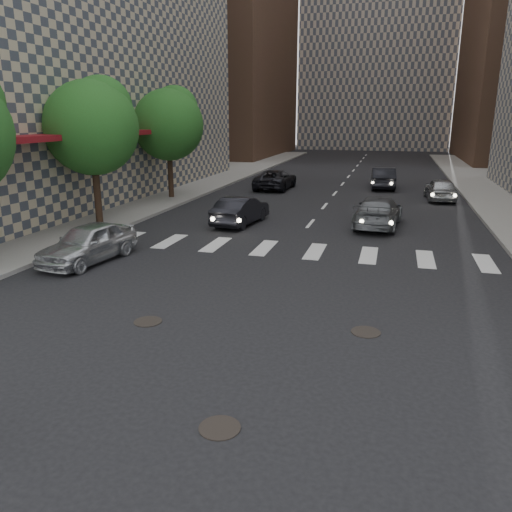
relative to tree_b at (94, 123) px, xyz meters
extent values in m
plane|color=black|center=(9.45, -11.14, -4.65)|extent=(160.00, 160.00, 0.00)
cube|color=gray|center=(-5.05, 8.86, -4.57)|extent=(13.00, 80.00, 0.15)
cube|color=black|center=(-1.75, -1.14, -2.65)|extent=(0.30, 14.00, 4.00)
cube|color=maroon|center=(-0.95, -1.14, -0.55)|extent=(1.60, 14.00, 0.25)
cylinder|color=#382619|center=(-0.05, -0.14, -3.10)|extent=(0.32, 0.32, 2.80)
sphere|color=#2A541C|center=(-0.05, -0.14, -0.20)|extent=(4.20, 4.20, 4.20)
sphere|color=#2A541C|center=(0.15, 0.46, 0.70)|extent=(2.80, 2.80, 2.80)
cylinder|color=#382619|center=(-0.05, 7.86, -3.10)|extent=(0.32, 0.32, 2.80)
sphere|color=#2A541C|center=(-0.05, 7.86, -0.20)|extent=(4.20, 4.20, 4.20)
sphere|color=#2A541C|center=(0.15, 8.46, 0.70)|extent=(2.80, 2.80, 2.80)
cylinder|color=black|center=(10.65, -13.64, -4.64)|extent=(0.70, 0.70, 0.02)
cylinder|color=black|center=(7.45, -9.94, -4.64)|extent=(0.70, 0.70, 0.02)
cylinder|color=black|center=(12.75, -9.14, -4.64)|extent=(0.70, 0.70, 0.02)
imported|color=silver|center=(2.98, -5.60, -3.96)|extent=(2.13, 4.20, 1.37)
imported|color=black|center=(6.28, 1.86, -3.99)|extent=(1.87, 4.15, 1.32)
imported|color=#5C5F64|center=(12.57, 3.05, -3.96)|extent=(2.31, 4.90, 1.38)
imported|color=black|center=(5.17, 13.80, -3.98)|extent=(2.37, 4.85, 1.33)
imported|color=#A2A5A9|center=(15.95, 11.73, -3.96)|extent=(1.82, 4.11, 1.37)
imported|color=black|center=(12.44, 16.13, -3.90)|extent=(1.85, 4.59, 1.48)
camera|label=1|loc=(13.12, -20.37, 0.32)|focal=35.00mm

